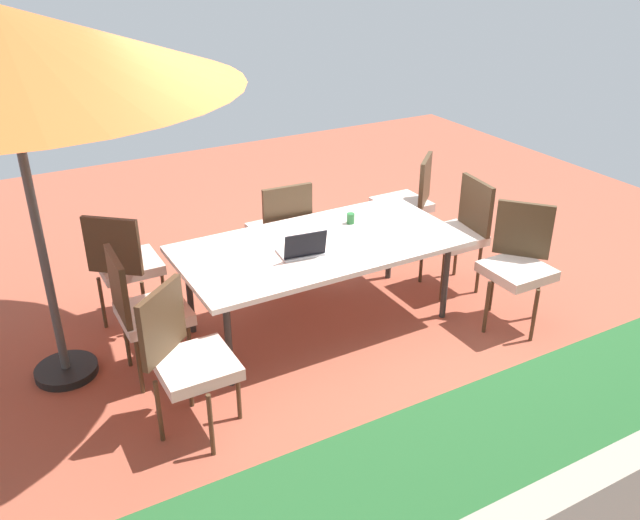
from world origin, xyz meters
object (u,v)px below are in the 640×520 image
at_px(chair_south, 282,227).
at_px(chair_southwest, 408,199).
at_px(chair_southeast, 125,261).
at_px(dining_table, 320,248).
at_px(patio_umbrella, 0,48).
at_px(cup, 351,218).
at_px(chair_east, 144,308).
at_px(chair_northwest, 519,260).
at_px(laptop, 302,250).
at_px(chair_northeast, 186,355).
at_px(chair_west, 459,229).

height_order(chair_south, chair_southwest, same).
bearing_deg(chair_southeast, dining_table, -170.11).
height_order(dining_table, chair_southeast, chair_southeast).
xyz_separation_m(patio_umbrella, cup, (-2.33, 0.09, -1.51)).
xyz_separation_m(patio_umbrella, chair_east, (-0.54, 0.30, -1.72)).
relative_size(chair_northwest, cup, 11.31).
bearing_deg(chair_southwest, chair_south, -42.49).
bearing_deg(patio_umbrella, laptop, 166.17).
bearing_deg(laptop, chair_south, -99.30).
bearing_deg(chair_southeast, chair_northwest, -168.74).
bearing_deg(laptop, dining_table, -143.47).
relative_size(patio_umbrella, chair_northeast, 2.85).
bearing_deg(chair_southeast, patio_umbrella, 77.90).
height_order(chair_northeast, laptop, chair_northeast).
distance_m(dining_table, chair_southeast, 1.53).
height_order(chair_south, chair_northwest, same).
height_order(chair_south, chair_west, same).
distance_m(dining_table, cup, 0.46).
distance_m(chair_west, laptop, 1.60).
relative_size(chair_southwest, laptop, 2.81).
distance_m(dining_table, chair_northeast, 1.50).
bearing_deg(chair_northeast, patio_umbrella, 81.21).
relative_size(chair_east, chair_west, 1.00).
height_order(dining_table, chair_west, chair_west).
bearing_deg(chair_east, chair_southeast, -3.85).
height_order(dining_table, cup, cup).
distance_m(patio_umbrella, chair_southwest, 3.78).
bearing_deg(patio_umbrella, chair_southeast, -142.28).
xyz_separation_m(patio_umbrella, laptop, (-1.71, 0.42, -1.50)).
bearing_deg(chair_southeast, chair_east, 125.06).
xyz_separation_m(chair_east, chair_northeast, (-0.06, 0.69, 0.00)).
relative_size(dining_table, cup, 25.09).
relative_size(patio_umbrella, laptop, 8.02).
distance_m(chair_northwest, chair_northeast, 2.70).
height_order(chair_southeast, cup, chair_southeast).
xyz_separation_m(dining_table, laptop, (0.22, 0.12, 0.09)).
distance_m(chair_northeast, laptop, 1.26).
relative_size(chair_southeast, chair_south, 1.00).
relative_size(dining_table, chair_southeast, 2.22).
distance_m(chair_southeast, chair_east, 0.78).
xyz_separation_m(chair_northwest, chair_west, (0.02, -0.70, 0.00)).
bearing_deg(chair_south, dining_table, 90.70).
relative_size(dining_table, chair_southwest, 2.22).
xyz_separation_m(patio_umbrella, chair_southeast, (-0.61, -0.47, -1.72)).
xyz_separation_m(dining_table, chair_east, (1.39, 0.00, -0.13)).
xyz_separation_m(chair_southeast, chair_south, (-1.36, 0.01, 0.00)).
distance_m(chair_south, laptop, 0.95).
relative_size(chair_southeast, chair_southwest, 1.00).
distance_m(patio_umbrella, chair_south, 2.66).
bearing_deg(dining_table, laptop, 29.27).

